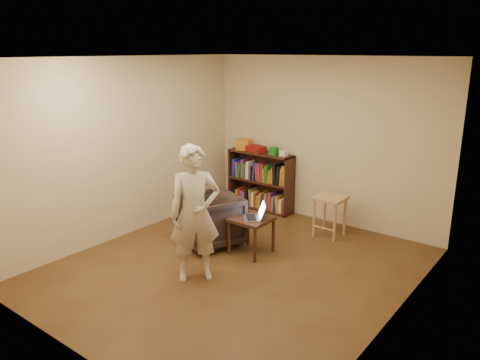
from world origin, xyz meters
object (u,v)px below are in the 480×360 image
Objects in this scene: bookshelf at (261,184)px; person at (195,214)px; stool at (330,204)px; side_table at (251,224)px; laptop at (256,215)px; armchair at (210,220)px.

person is at bearing -71.56° from bookshelf.
person is (0.86, -2.58, 0.38)m from bookshelf.
side_table is at bearing -115.03° from stool.
side_table is at bearing -58.82° from bookshelf.
stool is 1.32m from side_table.
laptop is at bearing -56.93° from bookshelf.
bookshelf reaches higher than armchair.
armchair reaches higher than side_table.
person reaches higher than side_table.
armchair is 0.49× the size of person.
stool is 1.20× the size of side_table.
laptop is at bearing 29.57° from person.
armchair is at bearing 70.93° from person.
armchair reaches higher than stool.
side_table is 1.07m from person.
person is at bearing -50.27° from laptop.
stool is at bearing 64.97° from side_table.
bookshelf is at bearing 57.71° from person.
bookshelf is 1.90m from laptop.
laptop is 0.26× the size of person.
laptop is 1.05m from person.
person reaches higher than bookshelf.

